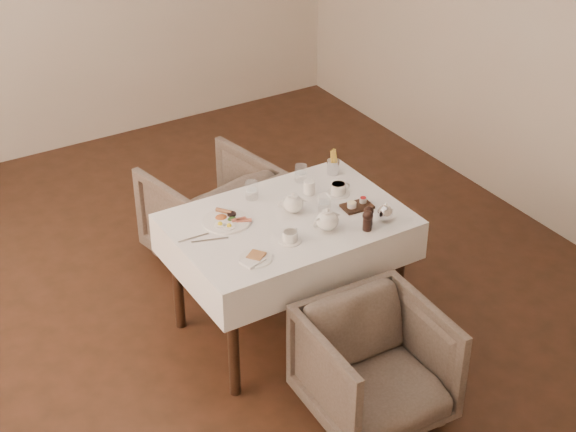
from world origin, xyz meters
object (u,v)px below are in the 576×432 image
at_px(armchair_far, 212,212).
at_px(breakfast_plate, 226,220).
at_px(teapot_centre, 293,202).
at_px(armchair_near, 375,366).
at_px(table, 288,236).

bearing_deg(armchair_far, breakfast_plate, 59.29).
xyz_separation_m(breakfast_plate, teapot_centre, (0.37, -0.10, 0.05)).
xyz_separation_m(armchair_near, armchair_far, (-0.03, 1.75, 0.02)).
height_order(armchair_far, teapot_centre, teapot_centre).
bearing_deg(armchair_far, teapot_centre, 85.25).
distance_m(table, teapot_centre, 0.20).
relative_size(armchair_far, teapot_centre, 4.63).
distance_m(table, armchair_near, 0.91).
bearing_deg(armchair_near, table, 93.00).
bearing_deg(table, breakfast_plate, 154.26).
bearing_deg(teapot_centre, breakfast_plate, -174.02).
xyz_separation_m(armchair_near, breakfast_plate, (-0.31, 0.99, 0.45)).
bearing_deg(armchair_near, teapot_centre, 89.06).
relative_size(armchair_near, teapot_centre, 4.29).
xyz_separation_m(table, armchair_far, (-0.02, 0.91, -0.30)).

